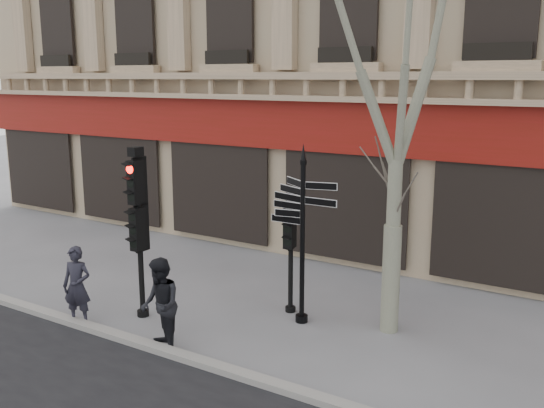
{
  "coord_description": "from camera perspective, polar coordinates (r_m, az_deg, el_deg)",
  "views": [
    {
      "loc": [
        6.47,
        -8.82,
        4.83
      ],
      "look_at": [
        0.53,
        0.6,
        2.48
      ],
      "focal_mm": 40.0,
      "sensor_mm": 36.0,
      "label": 1
    }
  ],
  "objects": [
    {
      "name": "pedestrian_a",
      "position": [
        12.61,
        -17.88,
        -7.36
      ],
      "size": [
        0.68,
        0.56,
        1.59
      ],
      "primitive_type": "imported",
      "rotation": [
        0.0,
        0.0,
        0.35
      ],
      "color": "black",
      "rests_on": "ground"
    },
    {
      "name": "traffic_signal_main",
      "position": [
        12.31,
        -12.47,
        -0.69
      ],
      "size": [
        0.39,
        0.28,
        3.49
      ],
      "rotation": [
        0.0,
        0.0,
        0.02
      ],
      "color": "black",
      "rests_on": "ground"
    },
    {
      "name": "fingerpost",
      "position": [
        11.69,
        2.91,
        -0.03
      ],
      "size": [
        1.72,
        1.72,
        3.6
      ],
      "rotation": [
        0.0,
        0.0,
        -0.16
      ],
      "color": "black",
      "rests_on": "ground"
    },
    {
      "name": "ground",
      "position": [
        11.96,
        -3.76,
        -11.95
      ],
      "size": [
        80.0,
        80.0,
        0.0
      ],
      "primitive_type": "plane",
      "color": "slate",
      "rests_on": "ground"
    },
    {
      "name": "traffic_signal_secondary",
      "position": [
        12.41,
        1.78,
        -3.31
      ],
      "size": [
        0.42,
        0.33,
        2.26
      ],
      "rotation": [
        0.0,
        0.0,
        0.17
      ],
      "color": "black",
      "rests_on": "ground"
    },
    {
      "name": "pedestrian_b",
      "position": [
        11.08,
        -10.48,
        -9.35
      ],
      "size": [
        1.05,
        1.02,
        1.71
      ],
      "primitive_type": "imported",
      "rotation": [
        0.0,
        0.0,
        -0.66
      ],
      "color": "black",
      "rests_on": "ground"
    },
    {
      "name": "plane_tree",
      "position": [
        11.26,
        12.11,
        16.13
      ],
      "size": [
        3.06,
        3.06,
        8.13
      ],
      "color": "gray",
      "rests_on": "ground"
    },
    {
      "name": "kerb",
      "position": [
        10.94,
        -8.2,
        -14.08
      ],
      "size": [
        80.0,
        0.25,
        0.12
      ],
      "primitive_type": "cube",
      "color": "gray",
      "rests_on": "ground"
    }
  ]
}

